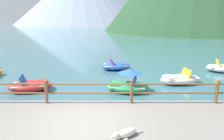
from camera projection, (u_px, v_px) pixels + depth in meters
The scene contains 8 objects.
ground_plane at pixel (108, 35), 45.74m from camera, with size 200.00×200.00×0.00m, color #3D6B75.
dock_railing at pixel (89, 90), 8.23m from camera, with size 23.92×0.12×0.95m.
dog_resting at pixel (125, 133), 5.94m from camera, with size 0.97×0.61×0.26m.
pedal_boat_0 at pixel (117, 66), 15.34m from camera, with size 2.40×1.77×0.85m.
pedal_boat_1 at pixel (128, 84), 10.71m from camera, with size 2.31×1.48×1.22m.
pedal_boat_2 at pixel (31, 86), 10.87m from camera, with size 2.46×1.69×0.86m.
pedal_boat_3 at pixel (181, 79), 12.04m from camera, with size 2.62×1.61×0.86m.
pedal_boat_6 at pixel (223, 68), 14.67m from camera, with size 2.50×1.85×0.86m.
Camera 1 is at (0.92, -6.24, 3.74)m, focal length 33.31 mm.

